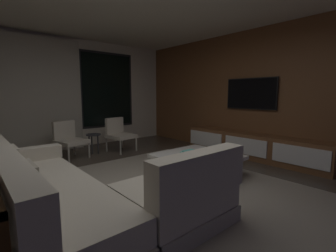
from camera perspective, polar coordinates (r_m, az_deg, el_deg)
The scene contains 12 objects.
floor at distance 3.29m, azimuth -5.29°, elevation -16.30°, with size 9.20×9.20×0.00m, color #473D33.
back_wall_with_window at distance 6.30m, azimuth -25.61°, elevation 6.95°, with size 6.60×0.30×2.70m.
media_wall at distance 5.40m, azimuth 22.19°, elevation 7.22°, with size 0.12×7.80×2.70m.
area_rug at distance 3.42m, azimuth 0.67°, elevation -15.23°, with size 3.20×3.80×0.01m, color gray.
sectional_couch at distance 2.66m, azimuth -19.90°, elevation -15.95°, with size 1.98×2.50×0.82m.
coffee_table at distance 3.95m, azimuth 7.08°, elevation -9.30°, with size 1.16×1.16×0.36m.
book_stack_on_coffee_table at distance 4.00m, azimuth 5.18°, elevation -6.22°, with size 0.25×0.21×0.05m.
accent_chair_near_window at distance 5.73m, azimuth -11.74°, elevation -1.58°, with size 0.63×0.65×0.78m.
accent_chair_by_curtain at distance 5.38m, azimuth -22.77°, elevation -2.61°, with size 0.67×0.69×0.78m.
side_stool at distance 5.54m, azimuth -17.52°, elevation -2.72°, with size 0.32×0.32×0.46m.
media_console at distance 5.28m, azimuth 19.66°, elevation -4.67°, with size 0.46×3.10×0.52m.
mounted_tv at distance 5.42m, azimuth 19.30°, elevation 7.35°, with size 0.05×1.15×0.66m.
Camera 1 is at (-1.74, -2.46, 1.33)m, focal length 25.36 mm.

